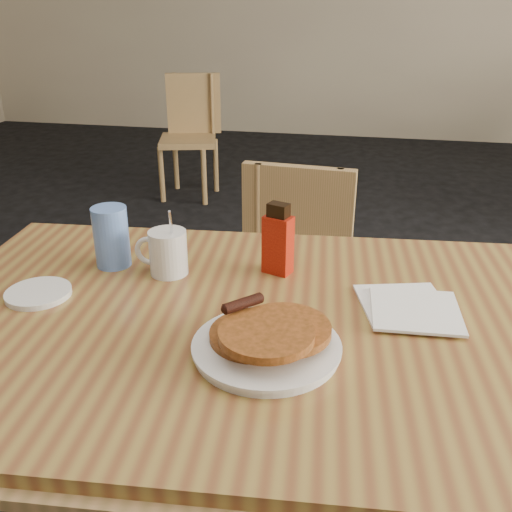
{
  "coord_description": "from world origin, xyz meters",
  "views": [
    {
      "loc": [
        0.19,
        -0.96,
        1.31
      ],
      "look_at": [
        -0.01,
        0.03,
        0.85
      ],
      "focal_mm": 40.0,
      "sensor_mm": 36.0,
      "label": 1
    }
  ],
  "objects_px": {
    "chair_wall_extra": "(191,125)",
    "coffee_mug": "(167,252)",
    "pancake_plate": "(267,341)",
    "syrup_bottle": "(278,241)",
    "blue_tumbler": "(111,237)",
    "main_table": "(244,334)",
    "chair_main_far": "(292,272)"
  },
  "relations": [
    {
      "from": "chair_wall_extra",
      "to": "syrup_bottle",
      "type": "distance_m",
      "value": 2.93
    },
    {
      "from": "main_table",
      "to": "coffee_mug",
      "type": "xyz_separation_m",
      "value": [
        -0.21,
        0.15,
        0.09
      ]
    },
    {
      "from": "chair_main_far",
      "to": "coffee_mug",
      "type": "xyz_separation_m",
      "value": [
        -0.2,
        -0.59,
        0.31
      ]
    },
    {
      "from": "coffee_mug",
      "to": "chair_wall_extra",
      "type": "bearing_deg",
      "value": 123.79
    },
    {
      "from": "pancake_plate",
      "to": "coffee_mug",
      "type": "relative_size",
      "value": 1.65
    },
    {
      "from": "chair_wall_extra",
      "to": "syrup_bottle",
      "type": "bearing_deg",
      "value": -83.15
    },
    {
      "from": "chair_wall_extra",
      "to": "pancake_plate",
      "type": "distance_m",
      "value": 3.23
    },
    {
      "from": "chair_wall_extra",
      "to": "main_table",
      "type": "bearing_deg",
      "value": -85.1
    },
    {
      "from": "pancake_plate",
      "to": "syrup_bottle",
      "type": "relative_size",
      "value": 1.6
    },
    {
      "from": "pancake_plate",
      "to": "blue_tumbler",
      "type": "xyz_separation_m",
      "value": [
        -0.41,
        0.28,
        0.05
      ]
    },
    {
      "from": "chair_wall_extra",
      "to": "coffee_mug",
      "type": "bearing_deg",
      "value": -87.97
    },
    {
      "from": "chair_main_far",
      "to": "blue_tumbler",
      "type": "relative_size",
      "value": 5.9
    },
    {
      "from": "chair_main_far",
      "to": "chair_wall_extra",
      "type": "xyz_separation_m",
      "value": [
        -1.03,
        2.17,
        0.01
      ]
    },
    {
      "from": "main_table",
      "to": "chair_main_far",
      "type": "height_order",
      "value": "chair_main_far"
    },
    {
      "from": "syrup_bottle",
      "to": "blue_tumbler",
      "type": "bearing_deg",
      "value": -155.02
    },
    {
      "from": "main_table",
      "to": "blue_tumbler",
      "type": "distance_m",
      "value": 0.4
    },
    {
      "from": "main_table",
      "to": "pancake_plate",
      "type": "bearing_deg",
      "value": -59.09
    },
    {
      "from": "chair_wall_extra",
      "to": "blue_tumbler",
      "type": "distance_m",
      "value": 2.85
    },
    {
      "from": "chair_main_far",
      "to": "pancake_plate",
      "type": "xyz_separation_m",
      "value": [
        0.07,
        -0.86,
        0.29
      ]
    },
    {
      "from": "blue_tumbler",
      "to": "main_table",
      "type": "bearing_deg",
      "value": -26.4
    },
    {
      "from": "main_table",
      "to": "chair_main_far",
      "type": "relative_size",
      "value": 1.71
    },
    {
      "from": "coffee_mug",
      "to": "blue_tumbler",
      "type": "distance_m",
      "value": 0.14
    },
    {
      "from": "pancake_plate",
      "to": "blue_tumbler",
      "type": "height_order",
      "value": "blue_tumbler"
    },
    {
      "from": "syrup_bottle",
      "to": "coffee_mug",
      "type": "bearing_deg",
      "value": -148.02
    },
    {
      "from": "coffee_mug",
      "to": "blue_tumbler",
      "type": "xyz_separation_m",
      "value": [
        -0.14,
        0.02,
        0.02
      ]
    },
    {
      "from": "main_table",
      "to": "blue_tumbler",
      "type": "height_order",
      "value": "blue_tumbler"
    },
    {
      "from": "chair_main_far",
      "to": "syrup_bottle",
      "type": "distance_m",
      "value": 0.64
    },
    {
      "from": "chair_main_far",
      "to": "coffee_mug",
      "type": "relative_size",
      "value": 5.22
    },
    {
      "from": "pancake_plate",
      "to": "blue_tumbler",
      "type": "relative_size",
      "value": 1.87
    },
    {
      "from": "chair_main_far",
      "to": "syrup_bottle",
      "type": "xyz_separation_m",
      "value": [
        0.04,
        -0.54,
        0.34
      ]
    },
    {
      "from": "coffee_mug",
      "to": "blue_tumbler",
      "type": "bearing_deg",
      "value": -169.76
    },
    {
      "from": "chair_main_far",
      "to": "coffee_mug",
      "type": "bearing_deg",
      "value": -104.0
    }
  ]
}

